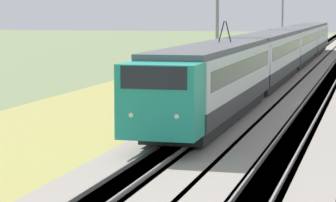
% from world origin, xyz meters
% --- Properties ---
extents(ballast_main, '(240.00, 4.40, 0.30)m').
position_xyz_m(ballast_main, '(50.00, 0.00, 0.15)').
color(ballast_main, gray).
rests_on(ballast_main, ground).
extents(ballast_adjacent, '(240.00, 4.40, 0.30)m').
position_xyz_m(ballast_adjacent, '(50.00, -4.21, 0.15)').
color(ballast_adjacent, gray).
rests_on(ballast_adjacent, ground).
extents(track_main, '(240.00, 1.57, 0.45)m').
position_xyz_m(track_main, '(50.00, 0.00, 0.16)').
color(track_main, '#4C4238').
rests_on(track_main, ground).
extents(track_adjacent, '(240.00, 1.57, 0.45)m').
position_xyz_m(track_adjacent, '(50.00, -4.21, 0.16)').
color(track_adjacent, '#4C4238').
rests_on(track_adjacent, ground).
extents(grass_verge, '(240.00, 12.54, 0.12)m').
position_xyz_m(grass_verge, '(50.00, 5.87, 0.06)').
color(grass_verge, '#99934C').
rests_on(grass_verge, ground).
extents(passenger_train, '(81.27, 3.00, 5.01)m').
position_xyz_m(passenger_train, '(59.71, 0.00, 2.34)').
color(passenger_train, teal).
rests_on(passenger_train, ground).
extents(catenary_mast_mid, '(0.22, 2.56, 9.18)m').
position_xyz_m(catenary_mast_mid, '(43.49, 2.49, 4.74)').
color(catenary_mast_mid, slate).
rests_on(catenary_mast_mid, ground).
extents(catenary_mast_far, '(0.22, 2.56, 8.94)m').
position_xyz_m(catenary_mast_far, '(81.61, 2.48, 4.61)').
color(catenary_mast_far, slate).
rests_on(catenary_mast_far, ground).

